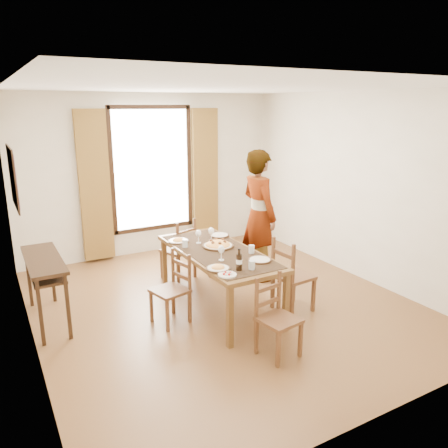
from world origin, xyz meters
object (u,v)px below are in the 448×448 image
dining_table (218,255)px  man (259,216)px  pasta_platter (218,243)px  console_table (44,267)px

dining_table → man: 1.17m
dining_table → pasta_platter: 0.18m
console_table → dining_table: size_ratio=0.61×
console_table → pasta_platter: size_ratio=3.00×
dining_table → pasta_platter: (0.06, 0.13, 0.12)m
pasta_platter → console_table: bearing=165.8°
console_table → dining_table: (1.95, -0.64, 0.01)m
console_table → man: size_ratio=0.63×
console_table → pasta_platter: pasta_platter is taller
dining_table → pasta_platter: bearing=63.9°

